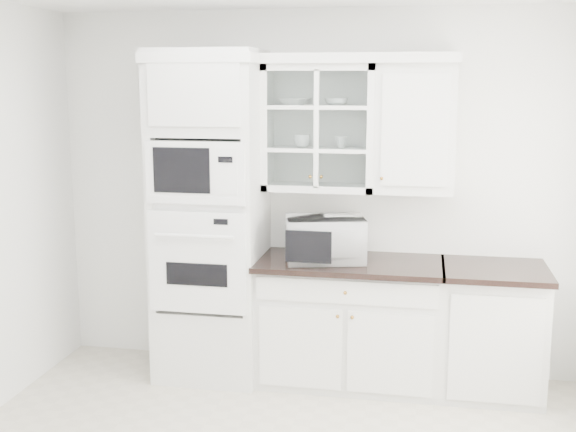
# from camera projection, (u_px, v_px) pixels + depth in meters

# --- Properties ---
(room_shell) EXTENTS (4.00, 3.50, 2.70)m
(room_shell) POSITION_uv_depth(u_px,v_px,m) (285.00, 153.00, 4.07)
(room_shell) COLOR white
(room_shell) RESTS_ON ground
(oven_column) EXTENTS (0.76, 0.68, 2.40)m
(oven_column) POSITION_uv_depth(u_px,v_px,m) (210.00, 217.00, 5.27)
(oven_column) COLOR silver
(oven_column) RESTS_ON ground
(base_cabinet_run) EXTENTS (1.32, 0.67, 0.92)m
(base_cabinet_run) POSITION_uv_depth(u_px,v_px,m) (350.00, 321.00, 5.24)
(base_cabinet_run) COLOR silver
(base_cabinet_run) RESTS_ON ground
(extra_base_cabinet) EXTENTS (0.72, 0.67, 0.92)m
(extra_base_cabinet) POSITION_uv_depth(u_px,v_px,m) (492.00, 330.00, 5.06)
(extra_base_cabinet) COLOR silver
(extra_base_cabinet) RESTS_ON ground
(upper_cabinet_glass) EXTENTS (0.80, 0.33, 0.90)m
(upper_cabinet_glass) POSITION_uv_depth(u_px,v_px,m) (320.00, 128.00, 5.17)
(upper_cabinet_glass) COLOR silver
(upper_cabinet_glass) RESTS_ON room_shell
(upper_cabinet_solid) EXTENTS (0.55, 0.33, 0.90)m
(upper_cabinet_solid) POSITION_uv_depth(u_px,v_px,m) (415.00, 129.00, 5.04)
(upper_cabinet_solid) COLOR silver
(upper_cabinet_solid) RESTS_ON room_shell
(crown_molding) EXTENTS (2.14, 0.38, 0.07)m
(crown_molding) POSITION_uv_depth(u_px,v_px,m) (305.00, 59.00, 5.07)
(crown_molding) COLOR white
(crown_molding) RESTS_ON room_shell
(countertop_microwave) EXTENTS (0.64, 0.57, 0.32)m
(countertop_microwave) POSITION_uv_depth(u_px,v_px,m) (325.00, 239.00, 5.12)
(countertop_microwave) COLOR white
(countertop_microwave) RESTS_ON base_cabinet_run
(bowl_a) EXTENTS (0.25, 0.25, 0.05)m
(bowl_a) POSITION_uv_depth(u_px,v_px,m) (294.00, 102.00, 5.16)
(bowl_a) COLOR white
(bowl_a) RESTS_ON upper_cabinet_glass
(bowl_b) EXTENTS (0.18, 0.18, 0.05)m
(bowl_b) POSITION_uv_depth(u_px,v_px,m) (336.00, 102.00, 5.12)
(bowl_b) COLOR white
(bowl_b) RESTS_ON upper_cabinet_glass
(cup_a) EXTENTS (0.14, 0.14, 0.09)m
(cup_a) POSITION_uv_depth(u_px,v_px,m) (302.00, 141.00, 5.20)
(cup_a) COLOR white
(cup_a) RESTS_ON upper_cabinet_glass
(cup_b) EXTENTS (0.09, 0.09, 0.08)m
(cup_b) POSITION_uv_depth(u_px,v_px,m) (341.00, 142.00, 5.17)
(cup_b) COLOR white
(cup_b) RESTS_ON upper_cabinet_glass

